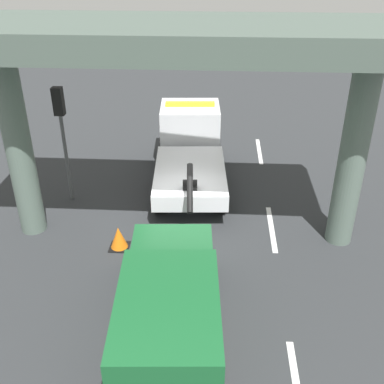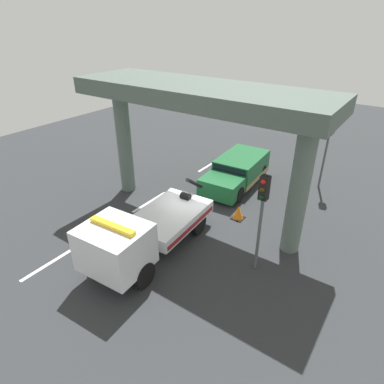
{
  "view_description": "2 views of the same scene",
  "coord_description": "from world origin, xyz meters",
  "px_view_note": "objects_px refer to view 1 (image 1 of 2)",
  "views": [
    {
      "loc": [
        -12.47,
        -1.0,
        8.25
      ],
      "look_at": [
        -1.18,
        -0.32,
        1.91
      ],
      "focal_mm": 43.5,
      "sensor_mm": 36.0,
      "label": 1
    },
    {
      "loc": [
        11.12,
        7.8,
        8.81
      ],
      "look_at": [
        -0.42,
        -0.3,
        1.18
      ],
      "focal_mm": 30.65,
      "sensor_mm": 36.0,
      "label": 2
    }
  ],
  "objects_px": {
    "traffic_light_far": "(61,120)",
    "traffic_cone_orange": "(119,238)",
    "tow_truck_white": "(190,146)",
    "towed_van_green": "(169,308)"
  },
  "relations": [
    {
      "from": "traffic_light_far",
      "to": "traffic_cone_orange",
      "type": "bearing_deg",
      "value": -141.32
    },
    {
      "from": "tow_truck_white",
      "to": "traffic_cone_orange",
      "type": "height_order",
      "value": "tow_truck_white"
    },
    {
      "from": "tow_truck_white",
      "to": "towed_van_green",
      "type": "xyz_separation_m",
      "value": [
        -8.21,
        -0.05,
        -0.42
      ]
    },
    {
      "from": "traffic_cone_orange",
      "to": "traffic_light_far",
      "type": "bearing_deg",
      "value": 38.68
    },
    {
      "from": "traffic_light_far",
      "to": "traffic_cone_orange",
      "type": "xyz_separation_m",
      "value": [
        -2.81,
        -2.25,
        -2.6
      ]
    },
    {
      "from": "tow_truck_white",
      "to": "traffic_cone_orange",
      "type": "relative_size",
      "value": 10.5
    },
    {
      "from": "tow_truck_white",
      "to": "traffic_light_far",
      "type": "height_order",
      "value": "traffic_light_far"
    },
    {
      "from": "tow_truck_white",
      "to": "traffic_light_far",
      "type": "distance_m",
      "value": 4.88
    },
    {
      "from": "towed_van_green",
      "to": "traffic_cone_orange",
      "type": "relative_size",
      "value": 7.64
    },
    {
      "from": "tow_truck_white",
      "to": "towed_van_green",
      "type": "distance_m",
      "value": 8.22
    }
  ]
}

